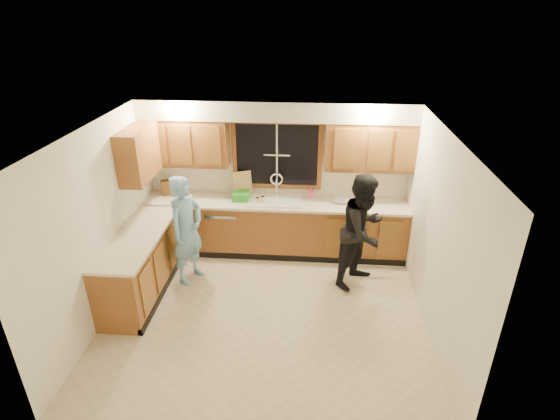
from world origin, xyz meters
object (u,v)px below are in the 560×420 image
at_px(knife_block, 166,187).
at_px(dish_crate, 241,196).
at_px(man, 187,230).
at_px(bowl, 340,201).
at_px(dishwasher, 225,228).
at_px(stove, 125,288).
at_px(woman, 363,231).
at_px(sink, 276,204).
at_px(soap_bottle, 311,192).

distance_m(knife_block, dish_crate, 1.29).
bearing_deg(man, bowl, -42.66).
relative_size(dishwasher, stove, 0.91).
xyz_separation_m(dishwasher, woman, (2.17, -0.75, 0.44)).
bearing_deg(dish_crate, knife_block, 174.49).
distance_m(man, knife_block, 1.22).
relative_size(sink, woman, 0.50).
height_order(dishwasher, bowl, bowl).
bearing_deg(soap_bottle, stove, -139.51).
distance_m(dishwasher, soap_bottle, 1.54).
distance_m(dishwasher, knife_block, 1.18).
distance_m(knife_block, soap_bottle, 2.39).
xyz_separation_m(sink, stove, (-1.80, -1.82, -0.41)).
bearing_deg(knife_block, man, -83.22).
relative_size(sink, stove, 0.96).
height_order(dishwasher, dish_crate, dish_crate).
height_order(sink, dish_crate, sink).
bearing_deg(knife_block, sink, -28.67).
distance_m(sink, stove, 2.60).
distance_m(knife_block, bowl, 2.87).
xyz_separation_m(dishwasher, dish_crate, (0.30, 0.03, 0.57)).
distance_m(woman, bowl, 0.86).
bearing_deg(sink, stove, -134.61).
xyz_separation_m(knife_block, dish_crate, (1.28, -0.12, -0.06)).
relative_size(man, knife_block, 6.79).
xyz_separation_m(sink, woman, (1.32, -0.77, -0.01)).
xyz_separation_m(stove, woman, (3.12, 1.06, 0.40)).
bearing_deg(woman, bowl, 58.13).
height_order(knife_block, dish_crate, knife_block).
xyz_separation_m(sink, knife_block, (-1.83, 0.14, 0.18)).
bearing_deg(dishwasher, dish_crate, 5.71).
bearing_deg(knife_block, soap_bottle, -23.21).
height_order(dishwasher, stove, stove).
height_order(sink, knife_block, sink).
height_order(stove, knife_block, knife_block).
relative_size(dishwasher, soap_bottle, 4.35).
relative_size(dish_crate, bowl, 1.16).
bearing_deg(dishwasher, bowl, 1.44).
bearing_deg(stove, dishwasher, 62.31).
height_order(knife_block, bowl, knife_block).
relative_size(man, dish_crate, 6.11).
relative_size(man, woman, 0.97).
bearing_deg(stove, bowl, 33.26).
height_order(dishwasher, soap_bottle, soap_bottle).
bearing_deg(soap_bottle, man, -148.53).
relative_size(woman, bowl, 7.36).
height_order(knife_block, soap_bottle, knife_block).
height_order(woman, bowl, woman).
relative_size(sink, soap_bottle, 4.56).
distance_m(stove, man, 1.17).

